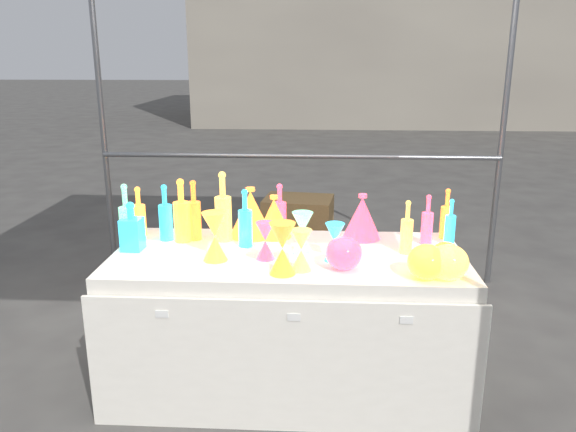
# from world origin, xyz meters

# --- Properties ---
(ground) EXTENTS (80.00, 80.00, 0.00)m
(ground) POSITION_xyz_m (0.00, 0.00, 0.00)
(ground) COLOR #5D5B56
(ground) RESTS_ON ground
(display_table) EXTENTS (1.84, 0.83, 0.75)m
(display_table) POSITION_xyz_m (0.00, -0.01, 0.37)
(display_table) COLOR white
(display_table) RESTS_ON ground
(background_building) EXTENTS (14.00, 6.00, 6.00)m
(background_building) POSITION_xyz_m (4.00, 14.00, 3.00)
(background_building) COLOR #A69D8B
(background_building) RESTS_ON ground
(cardboard_box_closed) EXTENTS (0.68, 0.53, 0.45)m
(cardboard_box_closed) POSITION_xyz_m (-0.03, 2.35, 0.23)
(cardboard_box_closed) COLOR #AE844F
(cardboard_box_closed) RESTS_ON ground
(cardboard_box_flat) EXTENTS (0.67, 0.51, 0.05)m
(cardboard_box_flat) POSITION_xyz_m (0.00, 2.22, 0.03)
(cardboard_box_flat) COLOR #AE844F
(cardboard_box_flat) RESTS_ON ground
(bottle_0) EXTENTS (0.10, 0.10, 0.28)m
(bottle_0) POSITION_xyz_m (-0.85, 0.25, 0.89)
(bottle_0) COLOR #F8172E
(bottle_0) RESTS_ON display_table
(bottle_1) EXTENTS (0.10, 0.10, 0.31)m
(bottle_1) POSITION_xyz_m (-0.68, 0.19, 0.91)
(bottle_1) COLOR #1E961B
(bottle_1) RESTS_ON display_table
(bottle_2) EXTENTS (0.09, 0.09, 0.33)m
(bottle_2) POSITION_xyz_m (-0.53, 0.20, 0.92)
(bottle_2) COLOR yellow
(bottle_2) RESTS_ON display_table
(bottle_3) EXTENTS (0.10, 0.10, 0.29)m
(bottle_3) POSITION_xyz_m (-0.07, 0.34, 0.90)
(bottle_3) COLOR #2231C9
(bottle_3) RESTS_ON display_table
(bottle_4) EXTENTS (0.09, 0.09, 0.39)m
(bottle_4) POSITION_xyz_m (-0.36, 0.20, 0.94)
(bottle_4) COLOR #13776F
(bottle_4) RESTS_ON display_table
(bottle_5) EXTENTS (0.09, 0.09, 0.35)m
(bottle_5) POSITION_xyz_m (-0.85, 0.05, 0.92)
(bottle_5) COLOR #B8246B
(bottle_5) RESTS_ON display_table
(bottle_6) EXTENTS (0.11, 0.11, 0.35)m
(bottle_6) POSITION_xyz_m (-0.59, 0.17, 0.92)
(bottle_6) COLOR #F8172E
(bottle_6) RESTS_ON display_table
(bottle_7) EXTENTS (0.08, 0.08, 0.31)m
(bottle_7) POSITION_xyz_m (-0.23, 0.10, 0.91)
(bottle_7) COLOR #1E961B
(bottle_7) RESTS_ON display_table
(decanter_2) EXTENTS (0.11, 0.11, 0.26)m
(decanter_2) POSITION_xyz_m (-0.81, 0.01, 0.88)
(decanter_2) COLOR #1E961B
(decanter_2) RESTS_ON display_table
(hourglass_0) EXTENTS (0.14, 0.14, 0.25)m
(hourglass_0) POSITION_xyz_m (-0.01, -0.28, 0.87)
(hourglass_0) COLOR yellow
(hourglass_0) RESTS_ON display_table
(hourglass_1) EXTENTS (0.10, 0.10, 0.19)m
(hourglass_1) POSITION_xyz_m (-0.11, -0.09, 0.85)
(hourglass_1) COLOR #2231C9
(hourglass_1) RESTS_ON display_table
(hourglass_2) EXTENTS (0.10, 0.10, 0.20)m
(hourglass_2) POSITION_xyz_m (0.08, -0.23, 0.85)
(hourglass_2) COLOR #13776F
(hourglass_2) RESTS_ON display_table
(hourglass_3) EXTENTS (0.14, 0.14, 0.22)m
(hourglass_3) POSITION_xyz_m (0.07, 0.01, 0.86)
(hourglass_3) COLOR #B8246B
(hourglass_3) RESTS_ON display_table
(hourglass_4) EXTENTS (0.16, 0.16, 0.25)m
(hourglass_4) POSITION_xyz_m (-0.35, -0.12, 0.87)
(hourglass_4) COLOR #F8172E
(hourglass_4) RESTS_ON display_table
(hourglass_5) EXTENTS (0.11, 0.11, 0.19)m
(hourglass_5) POSITION_xyz_m (0.23, -0.10, 0.85)
(hourglass_5) COLOR #1E961B
(hourglass_5) RESTS_ON display_table
(globe_0) EXTENTS (0.18, 0.18, 0.14)m
(globe_0) POSITION_xyz_m (0.65, -0.30, 0.82)
(globe_0) COLOR #F8172E
(globe_0) RESTS_ON display_table
(globe_1) EXTENTS (0.19, 0.19, 0.14)m
(globe_1) POSITION_xyz_m (0.74, -0.30, 0.82)
(globe_1) COLOR #13776F
(globe_1) RESTS_ON display_table
(globe_2) EXTENTS (0.17, 0.17, 0.12)m
(globe_2) POSITION_xyz_m (0.76, -0.17, 0.81)
(globe_2) COLOR yellow
(globe_2) RESTS_ON display_table
(globe_3) EXTENTS (0.21, 0.21, 0.14)m
(globe_3) POSITION_xyz_m (0.28, -0.20, 0.82)
(globe_3) COLOR #2231C9
(globe_3) RESTS_ON display_table
(lampshade_0) EXTENTS (0.25, 0.25, 0.28)m
(lampshade_0) POSITION_xyz_m (-0.22, 0.28, 0.89)
(lampshade_0) COLOR #EEF433
(lampshade_0) RESTS_ON display_table
(lampshade_1) EXTENTS (0.24, 0.24, 0.24)m
(lampshade_1) POSITION_xyz_m (-0.09, 0.28, 0.87)
(lampshade_1) COLOR #EEF433
(lampshade_1) RESTS_ON display_table
(lampshade_2) EXTENTS (0.27, 0.27, 0.25)m
(lampshade_2) POSITION_xyz_m (0.39, 0.28, 0.88)
(lampshade_2) COLOR #2231C9
(lampshade_2) RESTS_ON display_table
(bottle_8) EXTENTS (0.07, 0.07, 0.25)m
(bottle_8) POSITION_xyz_m (0.86, 0.20, 0.88)
(bottle_8) COLOR #1E961B
(bottle_8) RESTS_ON display_table
(bottle_9) EXTENTS (0.07, 0.07, 0.28)m
(bottle_9) POSITION_xyz_m (0.86, 0.30, 0.89)
(bottle_9) COLOR yellow
(bottle_9) RESTS_ON display_table
(bottle_10) EXTENTS (0.07, 0.07, 0.27)m
(bottle_10) POSITION_xyz_m (0.73, 0.19, 0.89)
(bottle_10) COLOR #2231C9
(bottle_10) RESTS_ON display_table
(bottle_11) EXTENTS (0.08, 0.08, 0.28)m
(bottle_11) POSITION_xyz_m (0.60, 0.04, 0.89)
(bottle_11) COLOR #13776F
(bottle_11) RESTS_ON display_table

